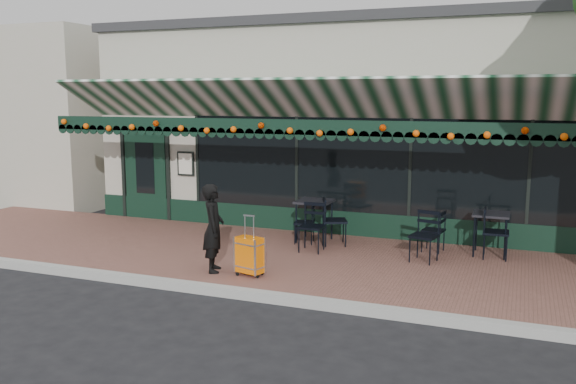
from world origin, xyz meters
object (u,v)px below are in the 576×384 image
at_px(chair_a_left, 433,231).
at_px(chair_a_right, 496,233).
at_px(chair_b_front, 312,227).
at_px(suitcase, 250,256).
at_px(chair_b_left, 304,223).
at_px(woman, 213,228).
at_px(chair_b_right, 335,221).
at_px(cafe_table_b, 314,204).
at_px(cafe_table_a, 491,217).
at_px(chair_a_front, 424,237).

bearing_deg(chair_a_left, chair_a_right, 94.07).
bearing_deg(chair_b_front, chair_a_left, 18.78).
bearing_deg(suitcase, chair_b_left, 103.61).
height_order(woman, chair_b_right, woman).
bearing_deg(cafe_table_b, chair_b_left, -119.68).
bearing_deg(suitcase, cafe_table_a, 53.39).
distance_m(cafe_table_b, chair_b_right, 0.57).
xyz_separation_m(cafe_table_a, chair_b_left, (-3.47, -0.36, -0.30)).
relative_size(suitcase, chair_b_front, 1.08).
xyz_separation_m(suitcase, chair_a_front, (2.50, 1.87, 0.12)).
bearing_deg(chair_b_right, chair_a_left, -107.83).
xyz_separation_m(cafe_table_a, chair_a_front, (-1.06, -0.89, -0.25)).
height_order(cafe_table_b, chair_a_front, chair_a_front).
height_order(cafe_table_a, chair_a_left, chair_a_left).
xyz_separation_m(chair_a_right, chair_a_front, (-1.16, -0.69, -0.01)).
xyz_separation_m(cafe_table_a, cafe_table_b, (-3.34, -0.14, 0.04)).
bearing_deg(chair_a_right, cafe_table_a, 25.38).
bearing_deg(chair_a_left, chair_a_front, 4.62).
bearing_deg(cafe_table_b, cafe_table_a, 2.34).
relative_size(cafe_table_a, chair_a_right, 0.84).
bearing_deg(chair_b_right, chair_a_front, -131.57).
xyz_separation_m(cafe_table_b, chair_b_front, (0.22, -0.79, -0.29)).
relative_size(woman, cafe_table_a, 1.87).
bearing_deg(chair_a_right, chair_a_front, 118.97).
xyz_separation_m(suitcase, chair_b_left, (0.08, 2.40, 0.07)).
bearing_deg(cafe_table_a, chair_b_front, -163.50).
bearing_deg(cafe_table_b, chair_b_right, -17.13).
bearing_deg(cafe_table_b, chair_b_front, -74.62).
height_order(suitcase, chair_a_front, suitcase).
bearing_deg(chair_b_front, cafe_table_a, 14.32).
bearing_deg(cafe_table_b, suitcase, -94.60).
height_order(woman, chair_a_right, woman).
height_order(cafe_table_b, chair_a_right, chair_a_right).
height_order(woman, cafe_table_b, woman).
bearing_deg(cafe_table_a, woman, -146.94).
bearing_deg(woman, suitcase, -114.92).
height_order(chair_a_right, chair_a_front, chair_a_right).
bearing_deg(cafe_table_b, chair_a_front, -18.28).
relative_size(chair_a_front, chair_b_right, 0.96).
xyz_separation_m(suitcase, chair_a_right, (3.66, 2.56, 0.13)).
xyz_separation_m(suitcase, cafe_table_b, (0.21, 2.62, 0.41)).
distance_m(cafe_table_a, chair_a_right, 0.33).
bearing_deg(cafe_table_a, chair_a_left, -173.55).
height_order(woman, suitcase, woman).
bearing_deg(cafe_table_b, woman, -108.42).
bearing_deg(cafe_table_a, chair_b_right, -174.39).
height_order(cafe_table_a, chair_b_left, chair_b_left).
bearing_deg(chair_a_left, cafe_table_b, -80.94).
relative_size(suitcase, chair_a_front, 1.10).
bearing_deg(suitcase, cafe_table_b, 100.99).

